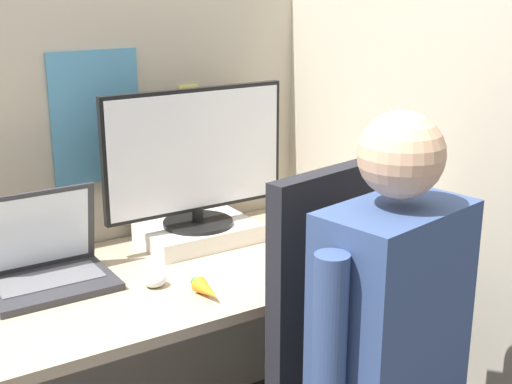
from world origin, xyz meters
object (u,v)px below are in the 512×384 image
object	(u,v)px
paper_box	(198,233)
stapler	(337,229)
person	(406,367)
monitor	(196,157)
laptop	(47,267)
carrot_toy	(207,290)

from	to	relation	value
paper_box	stapler	distance (m)	0.45
paper_box	person	xyz separation A→B (m)	(-0.00, -0.94, -0.01)
paper_box	monitor	distance (m)	0.25
monitor	stapler	bearing A→B (deg)	-24.92
laptop	stapler	bearing A→B (deg)	-7.56
person	carrot_toy	bearing A→B (deg)	107.21
laptop	stapler	world-z (taller)	laptop
paper_box	monitor	size ratio (longest dim) A/B	0.58
paper_box	laptop	xyz separation A→B (m)	(-0.50, -0.07, 0.02)
laptop	person	world-z (taller)	person
paper_box	stapler	xyz separation A→B (m)	(0.41, -0.19, -0.01)
paper_box	laptop	distance (m)	0.51
monitor	carrot_toy	bearing A→B (deg)	-114.99
carrot_toy	paper_box	bearing A→B (deg)	64.84
person	stapler	bearing A→B (deg)	60.91
person	paper_box	bearing A→B (deg)	89.74
monitor	paper_box	bearing A→B (deg)	-90.00
stapler	carrot_toy	bearing A→B (deg)	-162.20
monitor	person	bearing A→B (deg)	-90.26
laptop	person	xyz separation A→B (m)	(0.50, -0.87, -0.03)
paper_box	person	bearing A→B (deg)	-90.26
paper_box	stapler	size ratio (longest dim) A/B	2.18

